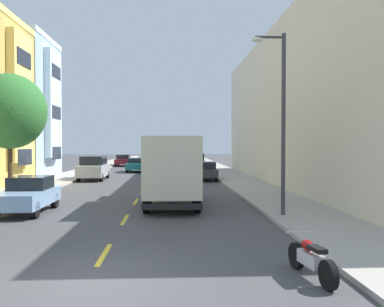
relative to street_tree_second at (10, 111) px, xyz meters
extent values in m
plane|color=#424244|center=(6.40, 17.40, -4.54)|extent=(160.00, 160.00, 0.00)
cube|color=#A39E93|center=(-0.70, 15.40, -4.47)|extent=(3.20, 120.00, 0.14)
cube|color=#A39E93|center=(13.50, 15.40, -4.47)|extent=(3.20, 120.00, 0.14)
cube|color=yellow|center=(6.40, -10.60, -4.54)|extent=(0.14, 2.20, 0.01)
cube|color=yellow|center=(6.40, -5.60, -4.54)|extent=(0.14, 2.20, 0.01)
cube|color=yellow|center=(6.40, -0.60, -4.54)|extent=(0.14, 2.20, 0.01)
cube|color=yellow|center=(6.40, 4.40, -4.54)|extent=(0.14, 2.20, 0.01)
cube|color=yellow|center=(6.40, 9.40, -4.54)|extent=(0.14, 2.20, 0.01)
cube|color=yellow|center=(6.40, 14.40, -4.54)|extent=(0.14, 2.20, 0.01)
cube|color=yellow|center=(6.40, 19.40, -4.54)|extent=(0.14, 2.20, 0.01)
cube|color=yellow|center=(6.40, 24.40, -4.54)|extent=(0.14, 2.20, 0.01)
cube|color=yellow|center=(6.40, 29.40, -4.54)|extent=(0.14, 2.20, 0.01)
cube|color=yellow|center=(6.40, 34.40, -4.54)|extent=(0.14, 2.20, 0.01)
cube|color=#F9D572|center=(-2.55, 7.22, 6.80)|extent=(0.60, 7.70, 0.44)
cube|color=#F9D572|center=(-2.02, 7.22, 1.46)|extent=(0.55, 3.47, 8.68)
cube|color=#1E232D|center=(-1.73, 7.22, -2.54)|extent=(0.04, 2.63, 1.10)
cube|color=#1E232D|center=(-1.73, 7.22, 0.80)|extent=(0.04, 2.63, 1.10)
cube|color=#1E232D|center=(-1.73, 7.22, 4.13)|extent=(0.04, 2.63, 1.10)
cube|color=#CAE7FE|center=(-2.55, 15.12, 7.40)|extent=(0.60, 7.70, 0.44)
cube|color=#CAE7FE|center=(-2.02, 15.12, 1.79)|extent=(0.55, 3.47, 9.14)
cube|color=#1E232D|center=(-1.73, 15.12, -2.43)|extent=(0.04, 2.63, 1.10)
cube|color=#1E232D|center=(-1.73, 15.12, 1.08)|extent=(0.04, 2.63, 1.10)
cube|color=#1E232D|center=(-1.73, 15.12, 4.60)|extent=(0.04, 2.63, 1.10)
cube|color=beige|center=(20.10, 7.40, 0.93)|extent=(10.00, 36.00, 10.94)
cylinder|color=#47331E|center=(0.00, 0.00, -2.91)|extent=(0.23, 0.23, 2.99)
ellipsoid|color=#2D6B2D|center=(0.00, 0.00, 0.01)|extent=(3.66, 3.66, 3.81)
cylinder|color=#38383D|center=(12.50, -5.68, -0.90)|extent=(0.16, 0.16, 7.00)
cylinder|color=#38383D|center=(11.95, -5.68, 2.45)|extent=(1.10, 0.10, 0.10)
ellipsoid|color=silver|center=(11.45, -5.68, 2.35)|extent=(0.44, 0.28, 0.20)
cube|color=beige|center=(8.20, -2.68, -2.61)|extent=(2.41, 5.36, 2.55)
cube|color=beige|center=(8.20, 1.14, -2.78)|extent=(2.31, 1.90, 2.20)
cube|color=black|center=(8.19, 2.04, -2.30)|extent=(2.02, 0.08, 0.97)
cube|color=black|center=(8.21, -5.28, -4.11)|extent=(2.40, 0.16, 0.24)
cylinder|color=black|center=(9.26, 1.20, -4.06)|extent=(0.28, 0.96, 0.96)
cylinder|color=black|center=(7.14, 1.19, -4.06)|extent=(0.28, 0.96, 0.96)
cylinder|color=black|center=(9.26, -4.16, -4.06)|extent=(0.28, 0.96, 0.96)
cylinder|color=black|center=(7.14, -4.16, -4.06)|extent=(0.28, 0.96, 0.96)
cylinder|color=black|center=(9.26, -3.06, -4.06)|extent=(0.28, 0.96, 0.96)
cylinder|color=black|center=(7.14, -3.06, -4.06)|extent=(0.28, 0.96, 0.96)
cube|color=#7A9EC6|center=(2.14, -3.85, -3.90)|extent=(1.75, 4.00, 0.62)
cube|color=black|center=(2.14, -3.37, -3.32)|extent=(1.53, 1.68, 0.55)
cylinder|color=black|center=(2.90, -5.21, -4.21)|extent=(0.22, 0.66, 0.66)
cylinder|color=black|center=(1.38, -2.49, -4.21)|extent=(0.22, 0.66, 0.66)
cylinder|color=black|center=(2.90, -2.49, -4.21)|extent=(0.22, 0.66, 0.66)
cube|color=#B2B5BA|center=(1.98, 12.14, -3.76)|extent=(1.96, 4.80, 0.90)
cube|color=black|center=(1.98, 12.14, -2.96)|extent=(1.72, 2.79, 0.70)
cylinder|color=black|center=(1.12, 10.50, -4.21)|extent=(0.22, 0.66, 0.66)
cylinder|color=black|center=(2.85, 10.51, -4.21)|extent=(0.22, 0.66, 0.66)
cylinder|color=black|center=(1.11, 13.77, -4.21)|extent=(0.22, 0.66, 0.66)
cylinder|color=black|center=(2.84, 13.77, -4.21)|extent=(0.22, 0.66, 0.66)
cube|color=maroon|center=(1.97, 33.22, -3.90)|extent=(1.86, 4.72, 0.62)
cube|color=black|center=(1.96, 33.60, -3.32)|extent=(1.63, 2.83, 0.55)
cylinder|color=black|center=(1.18, 31.62, -4.21)|extent=(0.23, 0.66, 0.66)
cylinder|color=black|center=(2.78, 31.63, -4.21)|extent=(0.23, 0.66, 0.66)
cylinder|color=black|center=(1.15, 34.81, -4.21)|extent=(0.23, 0.66, 0.66)
cylinder|color=black|center=(2.75, 34.83, -4.21)|extent=(0.23, 0.66, 0.66)
cube|color=#333338|center=(10.87, 11.35, -3.90)|extent=(1.77, 4.01, 0.62)
cube|color=black|center=(10.87, 10.87, -3.32)|extent=(1.54, 1.69, 0.55)
cylinder|color=black|center=(11.62, 12.72, -4.21)|extent=(0.22, 0.66, 0.66)
cylinder|color=black|center=(10.10, 12.71, -4.21)|extent=(0.22, 0.66, 0.66)
cylinder|color=black|center=(11.64, 10.00, -4.21)|extent=(0.22, 0.66, 0.66)
cylinder|color=black|center=(10.12, 9.99, -4.21)|extent=(0.22, 0.66, 0.66)
cube|color=#AD1E1E|center=(10.79, 29.72, -3.81)|extent=(2.04, 5.32, 0.80)
cube|color=black|center=(10.78, 30.88, -3.11)|extent=(1.77, 1.60, 0.60)
cylinder|color=black|center=(11.67, 31.53, -4.21)|extent=(0.23, 0.66, 0.66)
cylinder|color=black|center=(9.89, 31.51, -4.21)|extent=(0.23, 0.66, 0.66)
cylinder|color=black|center=(11.70, 27.92, -4.21)|extent=(0.23, 0.66, 0.66)
cylinder|color=black|center=(9.92, 27.91, -4.21)|extent=(0.23, 0.66, 0.66)
cube|color=silver|center=(10.67, 20.54, -3.76)|extent=(2.09, 4.85, 0.90)
cube|color=black|center=(10.67, 20.54, -2.96)|extent=(1.80, 2.83, 0.70)
cylinder|color=black|center=(11.58, 22.14, -4.21)|extent=(0.24, 0.67, 0.66)
cylinder|color=black|center=(9.85, 22.19, -4.21)|extent=(0.24, 0.67, 0.66)
cylinder|color=black|center=(11.49, 18.88, -4.21)|extent=(0.24, 0.67, 0.66)
cylinder|color=black|center=(9.76, 18.93, -4.21)|extent=(0.24, 0.67, 0.66)
cube|color=#195B60|center=(4.60, 21.64, -3.91)|extent=(1.80, 4.50, 0.60)
cube|color=black|center=(4.60, 21.86, -3.36)|extent=(1.58, 2.16, 0.50)
cylinder|color=black|center=(3.81, 20.11, -4.21)|extent=(0.22, 0.66, 0.66)
cylinder|color=black|center=(5.39, 20.11, -4.21)|extent=(0.22, 0.66, 0.66)
cylinder|color=black|center=(3.81, 23.17, -4.21)|extent=(0.22, 0.66, 0.66)
cylinder|color=black|center=(5.39, 23.17, -4.21)|extent=(0.22, 0.66, 0.66)
cylinder|color=black|center=(11.05, -12.07, -4.24)|extent=(0.22, 0.61, 0.60)
cylinder|color=black|center=(11.25, -13.50, -4.24)|extent=(0.22, 0.61, 0.60)
cube|color=silver|center=(11.15, -12.78, -4.12)|extent=(0.39, 0.84, 0.28)
ellipsoid|color=maroon|center=(11.13, -12.61, -3.86)|extent=(0.24, 0.48, 0.22)
cube|color=black|center=(11.19, -13.04, -3.84)|extent=(0.29, 0.55, 0.10)
cylinder|color=silver|center=(11.07, -12.18, -3.66)|extent=(0.62, 0.12, 0.03)
camera|label=1|loc=(8.13, -21.45, -1.66)|focal=38.71mm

